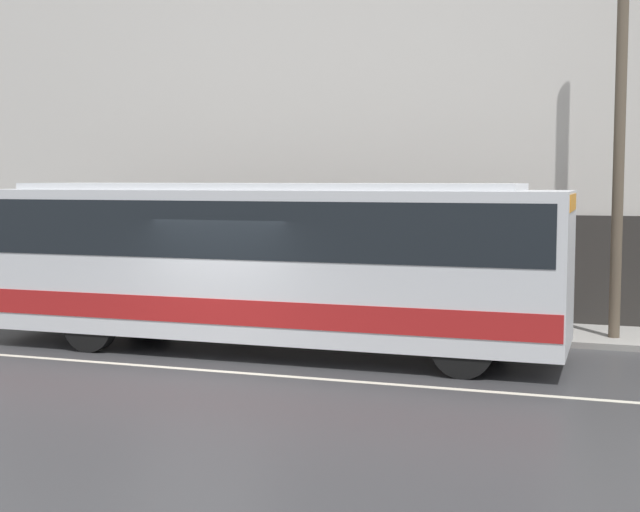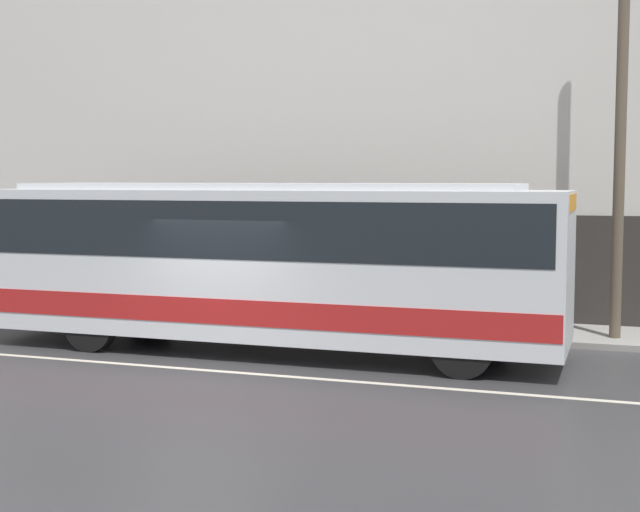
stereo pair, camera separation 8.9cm
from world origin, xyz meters
TOP-DOWN VIEW (x-y plane):
  - ground_plane at (0.00, 0.00)m, footprint 60.00×60.00m
  - sidewalk at (0.00, 5.16)m, footprint 60.00×2.33m
  - building_facade at (0.00, 6.47)m, footprint 60.00×0.35m
  - lane_stripe at (0.00, 0.00)m, footprint 54.00×0.14m
  - transit_bus at (0.38, 1.91)m, footprint 10.97×2.52m
  - utility_pole_near at (6.54, 4.80)m, footprint 0.21×0.21m

SIDE VIEW (x-z plane):
  - ground_plane at x=0.00m, z-range 0.00..0.00m
  - lane_stripe at x=0.00m, z-range 0.00..0.01m
  - sidewalk at x=0.00m, z-range 0.00..0.12m
  - transit_bus at x=0.38m, z-range 0.20..3.33m
  - utility_pole_near at x=6.54m, z-range 0.12..8.76m
  - building_facade at x=0.00m, z-range -0.17..9.59m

